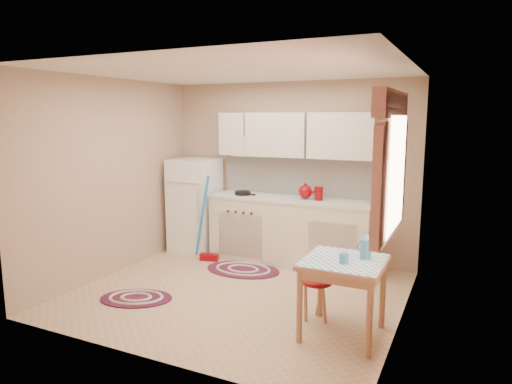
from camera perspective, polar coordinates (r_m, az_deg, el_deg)
room_shell at (r=5.17m, az=0.35°, el=4.75°), size 3.64×3.60×2.52m
fridge at (r=6.91m, az=-7.62°, el=-1.66°), size 0.65×0.60×1.40m
broom at (r=6.41m, az=-5.96°, el=-3.41°), size 0.30×0.18×1.20m
base_cabinets at (r=6.34m, az=4.32°, el=-5.03°), size 2.25×0.60×0.88m
countertop at (r=6.24m, az=4.37°, el=-0.93°), size 2.27×0.62×0.04m
frying_pan at (r=6.47m, az=-1.66°, el=-0.13°), size 0.29×0.29×0.05m
red_kettle at (r=6.15m, az=6.19°, el=0.04°), size 0.25×0.23×0.20m
red_canister at (r=6.09m, az=7.84°, el=-0.29°), size 0.13×0.13×0.16m
table at (r=4.40m, az=10.78°, el=-12.88°), size 0.72×0.72×0.72m
stool at (r=4.71m, az=7.56°, el=-13.22°), size 0.31×0.31×0.42m
coffee_pot at (r=4.32m, az=13.60°, el=-6.59°), size 0.16×0.15×0.25m
mug at (r=4.16m, az=10.94°, el=-8.19°), size 0.10×0.10×0.10m
rug_center at (r=6.14m, az=-1.63°, el=-9.68°), size 1.04×0.74×0.02m
rug_left at (r=5.41m, az=-14.76°, el=-12.72°), size 0.95×0.79×0.02m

